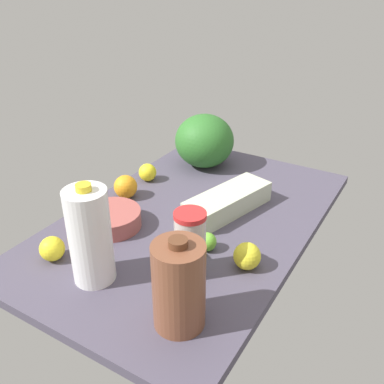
# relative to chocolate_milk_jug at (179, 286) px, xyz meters

# --- Properties ---
(countertop) EXTENTS (1.20, 0.76, 0.03)m
(countertop) POSITION_rel_chocolate_milk_jug_xyz_m (0.42, 0.22, -0.13)
(countertop) COLOR #484354
(countertop) RESTS_ON ground
(chocolate_milk_jug) EXTENTS (0.13, 0.13, 0.24)m
(chocolate_milk_jug) POSITION_rel_chocolate_milk_jug_xyz_m (0.00, 0.00, 0.00)
(chocolate_milk_jug) COLOR brown
(chocolate_milk_jug) RESTS_ON countertop
(milk_jug) EXTENTS (0.11, 0.11, 0.29)m
(milk_jug) POSITION_rel_chocolate_milk_jug_xyz_m (0.02, 0.29, 0.02)
(milk_jug) COLOR white
(milk_jug) RESTS_ON countertop
(tumbler_cup) EXTENTS (0.09, 0.09, 0.19)m
(tumbler_cup) POSITION_rel_chocolate_milk_jug_xyz_m (0.17, 0.08, -0.02)
(tumbler_cup) COLOR beige
(tumbler_cup) RESTS_ON countertop
(egg_carton) EXTENTS (0.36, 0.20, 0.07)m
(egg_carton) POSITION_rel_chocolate_milk_jug_xyz_m (0.53, 0.14, -0.08)
(egg_carton) COLOR beige
(egg_carton) RESTS_ON countertop
(mixing_bowl) EXTENTS (0.20, 0.20, 0.06)m
(mixing_bowl) POSITION_rel_chocolate_milk_jug_xyz_m (0.24, 0.42, -0.08)
(mixing_bowl) COLOR #A44F4A
(mixing_bowl) RESTS_ON countertop
(watermelon) EXTENTS (0.25, 0.25, 0.22)m
(watermelon) POSITION_rel_chocolate_milk_jug_xyz_m (0.82, 0.40, -0.00)
(watermelon) COLOR #2C6B27
(watermelon) RESTS_ON countertop
(lemon_by_jug) EXTENTS (0.07, 0.07, 0.07)m
(lemon_by_jug) POSITION_rel_chocolate_milk_jug_xyz_m (0.02, 0.45, -0.08)
(lemon_by_jug) COLOR yellow
(lemon_by_jug) RESTS_ON countertop
(lemon_loose) EXTENTS (0.07, 0.07, 0.07)m
(lemon_loose) POSITION_rel_chocolate_milk_jug_xyz_m (0.58, 0.52, -0.08)
(lemon_loose) COLOR yellow
(lemon_loose) RESTS_ON countertop
(lemon_near_front) EXTENTS (0.08, 0.08, 0.08)m
(lemon_near_front) POSITION_rel_chocolate_milk_jug_xyz_m (0.28, -0.05, -0.07)
(lemon_near_front) COLOR yellow
(lemon_near_front) RESTS_ON countertop
(lime_beside_bowl) EXTENTS (0.06, 0.06, 0.06)m
(lime_beside_bowl) POSITION_rel_chocolate_milk_jug_xyz_m (0.29, 0.09, -0.08)
(lime_beside_bowl) COLOR #6BBC34
(lime_beside_bowl) RESTS_ON countertop
(orange_far_back) EXTENTS (0.09, 0.09, 0.09)m
(orange_far_back) POSITION_rel_chocolate_milk_jug_xyz_m (0.43, 0.50, -0.07)
(orange_far_back) COLOR orange
(orange_far_back) RESTS_ON countertop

